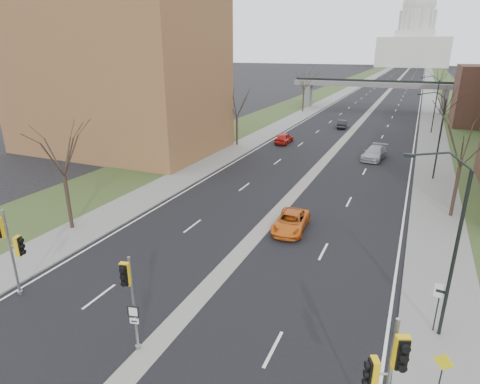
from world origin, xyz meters
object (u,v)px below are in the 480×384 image
Objects in this scene: car_left_far at (342,124)px; signal_pole_median at (129,290)px; car_right_near at (291,222)px; signal_pole_left at (10,242)px; signal_pole_right at (387,371)px; car_right_mid at (375,153)px; warning_sign at (442,368)px; car_left_near at (284,138)px; speed_limit_sign at (439,299)px.

signal_pole_median is at bearing 84.98° from car_left_far.
signal_pole_left is at bearing -132.00° from car_right_near.
car_right_mid is (-4.35, 39.05, -2.59)m from signal_pole_right.
warning_sign reaches higher than car_left_far.
signal_pole_median reaches higher than car_left_near.
signal_pole_left is 21.33m from speed_limit_sign.
warning_sign is at bearing -1.76° from signal_pole_median.
speed_limit_sign is 4.04m from warning_sign.
signal_pole_left is at bearing -102.95° from car_right_mid.
car_left_far is at bearing 120.91° from warning_sign.
signal_pole_left reaches higher than car_right_mid.
speed_limit_sign is at bearing -45.14° from car_right_near.
car_left_near is at bearing 170.57° from car_right_mid.
car_right_near is at bearing 65.85° from signal_pole_median.
car_left_far is at bearing 76.79° from signal_pole_median.
car_right_near is at bearing 92.62° from signal_pole_right.
car_left_near is 0.93× the size of car_right_near.
car_right_mid is at bearing 104.60° from car_left_far.
signal_pole_right is 7.70m from speed_limit_sign.
car_right_near is at bearing 35.35° from signal_pole_left.
warning_sign is at bearing 115.58° from car_left_near.
speed_limit_sign is at bearing -1.00° from signal_pole_left.
speed_limit_sign is 12.69m from car_right_near.
signal_pole_median is at bearing -144.26° from speed_limit_sign.
car_left_far is (-1.49, 57.58, -2.56)m from signal_pole_median.
car_left_near is at bearing 104.65° from car_right_near.
signal_pole_median is 39.06m from car_right_mid.
signal_pole_median is at bearing -150.17° from warning_sign.
car_left_far is (-11.70, 58.10, -2.69)m from signal_pole_right.
car_left_far is (5.39, 15.08, -0.07)m from car_left_near.
car_left_far is at bearing 77.72° from signal_pole_right.
signal_pole_right is 2.67× the size of warning_sign.
signal_pole_right reaches higher than signal_pole_median.
car_left_near is (-19.05, 39.71, -0.62)m from warning_sign.
car_left_near is at bearing 63.81° from car_left_far.
car_right_mid is at bearing 66.67° from signal_pole_median.
car_right_mid is (3.35, 23.47, 0.13)m from car_right_near.
signal_pole_median reaches higher than speed_limit_sign.
signal_pole_left is 57.09m from car_left_far.
car_left_near is 13.34m from car_right_mid.
signal_pole_left is at bearing 158.71° from signal_pole_median.
car_right_near is (4.00, -42.51, -0.02)m from car_left_far.
signal_pole_left reaches higher than car_right_near.
car_right_mid is at bearing 77.63° from car_right_near.
signal_pole_left is 0.97× the size of signal_pole_right.
car_left_near is at bearing 124.27° from speed_limit_sign.
signal_pole_median reaches higher than car_right_near.
warning_sign is 15.64m from car_right_near.
speed_limit_sign is 0.47× the size of car_right_mid.
speed_limit_sign is at bearing 98.44° from car_left_far.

